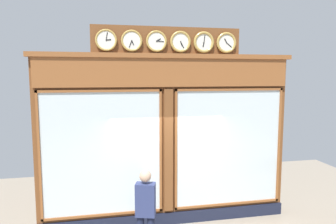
{
  "coord_description": "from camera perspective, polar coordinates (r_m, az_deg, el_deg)",
  "views": [
    {
      "loc": [
        1.38,
        6.72,
        3.42
      ],
      "look_at": [
        0.0,
        0.0,
        2.61
      ],
      "focal_mm": 33.37,
      "sensor_mm": 36.0,
      "label": 1
    }
  ],
  "objects": [
    {
      "name": "pedestrian",
      "position": [
        6.09,
        -4.12,
        -17.4
      ],
      "size": [
        0.41,
        0.31,
        1.69
      ],
      "color": "#191E38",
      "rests_on": "ground_plane"
    },
    {
      "name": "shop_facade",
      "position": [
        7.12,
        -0.19,
        -4.73
      ],
      "size": [
        5.8,
        0.42,
        4.46
      ],
      "color": "brown",
      "rests_on": "ground_plane"
    }
  ]
}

